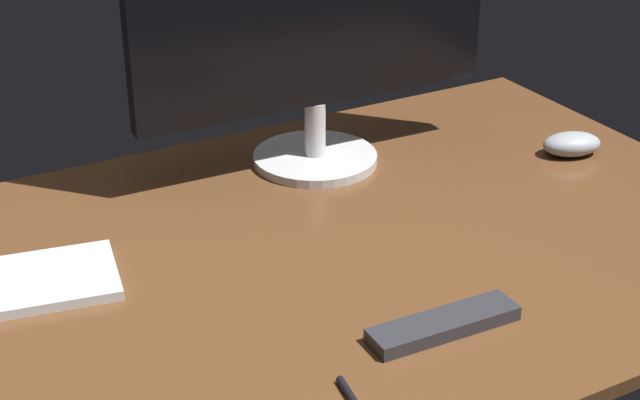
# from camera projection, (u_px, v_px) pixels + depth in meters

# --- Properties ---
(desk) EXTENTS (1.40, 0.84, 0.02)m
(desk) POSITION_uv_depth(u_px,v_px,m) (285.00, 264.00, 1.33)
(desk) COLOR brown
(desk) RESTS_ON ground
(computer_mouse) EXTENTS (0.11, 0.09, 0.04)m
(computer_mouse) POSITION_uv_depth(u_px,v_px,m) (572.00, 144.00, 1.62)
(computer_mouse) COLOR #999EA5
(computer_mouse) RESTS_ON desk
(tv_remote) EXTENTS (0.19, 0.05, 0.02)m
(tv_remote) POSITION_uv_depth(u_px,v_px,m) (444.00, 324.00, 1.17)
(tv_remote) COLOR #2D2D33
(tv_remote) RESTS_ON desk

